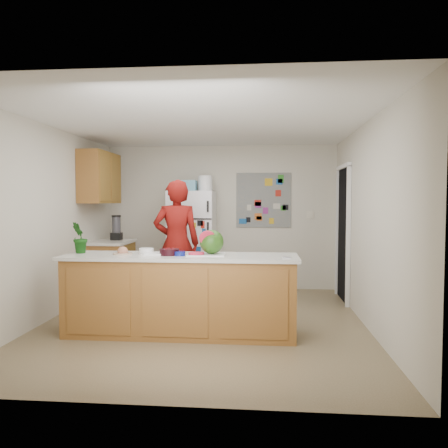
# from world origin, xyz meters

# --- Properties ---
(floor) EXTENTS (4.00, 4.50, 0.02)m
(floor) POSITION_xyz_m (0.00, 0.00, -0.01)
(floor) COLOR brown
(floor) RESTS_ON ground
(wall_back) EXTENTS (4.00, 0.02, 2.50)m
(wall_back) POSITION_xyz_m (0.00, 2.26, 1.25)
(wall_back) COLOR beige
(wall_back) RESTS_ON ground
(wall_left) EXTENTS (0.02, 4.50, 2.50)m
(wall_left) POSITION_xyz_m (-2.01, 0.00, 1.25)
(wall_left) COLOR beige
(wall_left) RESTS_ON ground
(wall_right) EXTENTS (0.02, 4.50, 2.50)m
(wall_right) POSITION_xyz_m (2.01, 0.00, 1.25)
(wall_right) COLOR beige
(wall_right) RESTS_ON ground
(ceiling) EXTENTS (4.00, 4.50, 0.02)m
(ceiling) POSITION_xyz_m (0.00, 0.00, 2.51)
(ceiling) COLOR white
(ceiling) RESTS_ON wall_back
(doorway) EXTENTS (0.03, 0.85, 2.04)m
(doorway) POSITION_xyz_m (1.99, 1.45, 1.02)
(doorway) COLOR black
(doorway) RESTS_ON ground
(peninsula_base) EXTENTS (2.60, 0.62, 0.88)m
(peninsula_base) POSITION_xyz_m (-0.20, -0.50, 0.44)
(peninsula_base) COLOR brown
(peninsula_base) RESTS_ON floor
(peninsula_top) EXTENTS (2.68, 0.70, 0.04)m
(peninsula_top) POSITION_xyz_m (-0.20, -0.50, 0.90)
(peninsula_top) COLOR silver
(peninsula_top) RESTS_ON peninsula_base
(side_counter_base) EXTENTS (0.60, 0.80, 0.86)m
(side_counter_base) POSITION_xyz_m (-1.69, 1.35, 0.43)
(side_counter_base) COLOR brown
(side_counter_base) RESTS_ON floor
(side_counter_top) EXTENTS (0.64, 0.84, 0.04)m
(side_counter_top) POSITION_xyz_m (-1.69, 1.35, 0.88)
(side_counter_top) COLOR silver
(side_counter_top) RESTS_ON side_counter_base
(upper_cabinets) EXTENTS (0.35, 1.00, 0.80)m
(upper_cabinets) POSITION_xyz_m (-1.82, 1.30, 1.90)
(upper_cabinets) COLOR brown
(upper_cabinets) RESTS_ON wall_left
(refrigerator) EXTENTS (0.75, 0.70, 1.70)m
(refrigerator) POSITION_xyz_m (-0.45, 1.88, 0.85)
(refrigerator) COLOR silver
(refrigerator) RESTS_ON floor
(fridge_top_bin) EXTENTS (0.35, 0.28, 0.18)m
(fridge_top_bin) POSITION_xyz_m (-0.55, 1.88, 1.79)
(fridge_top_bin) COLOR #5999B2
(fridge_top_bin) RESTS_ON refrigerator
(photo_collage) EXTENTS (0.95, 0.01, 0.95)m
(photo_collage) POSITION_xyz_m (0.75, 2.24, 1.55)
(photo_collage) COLOR slate
(photo_collage) RESTS_ON wall_back
(person) EXTENTS (0.74, 0.55, 1.84)m
(person) POSITION_xyz_m (-0.51, 0.84, 0.92)
(person) COLOR maroon
(person) RESTS_ON floor
(blender_appliance) EXTENTS (0.14, 0.14, 0.38)m
(blender_appliance) POSITION_xyz_m (-1.64, 1.52, 1.09)
(blender_appliance) COLOR black
(blender_appliance) RESTS_ON side_counter_top
(cutting_board) EXTENTS (0.44, 0.34, 0.01)m
(cutting_board) POSITION_xyz_m (0.10, -0.48, 0.93)
(cutting_board) COLOR white
(cutting_board) RESTS_ON peninsula_top
(watermelon) EXTENTS (0.28, 0.28, 0.28)m
(watermelon) POSITION_xyz_m (0.16, -0.46, 1.07)
(watermelon) COLOR #2C4F13
(watermelon) RESTS_ON cutting_board
(watermelon_slice) EXTENTS (0.18, 0.18, 0.02)m
(watermelon_slice) POSITION_xyz_m (-0.01, -0.53, 0.94)
(watermelon_slice) COLOR red
(watermelon_slice) RESTS_ON cutting_board
(cherry_bowl) EXTENTS (0.28, 0.28, 0.07)m
(cherry_bowl) POSITION_xyz_m (-0.32, -0.52, 0.96)
(cherry_bowl) COLOR black
(cherry_bowl) RESTS_ON peninsula_top
(white_bowl) EXTENTS (0.22, 0.22, 0.06)m
(white_bowl) POSITION_xyz_m (-0.62, -0.39, 0.95)
(white_bowl) COLOR white
(white_bowl) RESTS_ON peninsula_top
(cobalt_bowl) EXTENTS (0.13, 0.13, 0.05)m
(cobalt_bowl) POSITION_xyz_m (-0.19, -0.57, 0.95)
(cobalt_bowl) COLOR navy
(cobalt_bowl) RESTS_ON peninsula_top
(plate) EXTENTS (0.25, 0.25, 0.02)m
(plate) POSITION_xyz_m (-0.87, -0.50, 0.93)
(plate) COLOR #B9A890
(plate) RESTS_ON peninsula_top
(paper_towel) EXTENTS (0.22, 0.19, 0.02)m
(paper_towel) POSITION_xyz_m (-0.50, -0.52, 0.93)
(paper_towel) COLOR white
(paper_towel) RESTS_ON peninsula_top
(keys) EXTENTS (0.09, 0.05, 0.01)m
(keys) POSITION_xyz_m (1.00, -0.67, 0.93)
(keys) COLOR slate
(keys) RESTS_ON peninsula_top
(potted_plant) EXTENTS (0.21, 0.24, 0.37)m
(potted_plant) POSITION_xyz_m (-1.40, -0.45, 1.11)
(potted_plant) COLOR #16410C
(potted_plant) RESTS_ON peninsula_top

